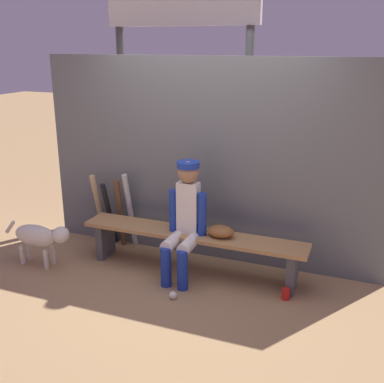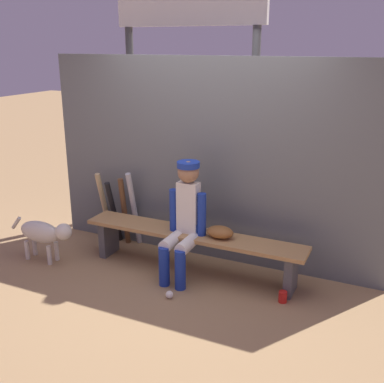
% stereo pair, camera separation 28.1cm
% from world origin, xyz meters
% --- Properties ---
extents(ground_plane, '(30.00, 30.00, 0.00)m').
position_xyz_m(ground_plane, '(0.00, 0.00, 0.00)').
color(ground_plane, '#9E7A51').
extents(chainlink_fence, '(3.88, 0.03, 2.22)m').
position_xyz_m(chainlink_fence, '(0.00, 0.44, 1.11)').
color(chainlink_fence, '#595E63').
rests_on(chainlink_fence, ground_plane).
extents(dugout_bench, '(2.42, 0.36, 0.45)m').
position_xyz_m(dugout_bench, '(0.00, 0.00, 0.35)').
color(dugout_bench, '#AD7F4C').
rests_on(dugout_bench, ground_plane).
extents(player_seated, '(0.41, 0.55, 1.21)m').
position_xyz_m(player_seated, '(-0.04, -0.11, 0.66)').
color(player_seated, silver).
rests_on(player_seated, ground_plane).
extents(baseball_glove, '(0.28, 0.20, 0.12)m').
position_xyz_m(baseball_glove, '(0.31, 0.00, 0.51)').
color(baseball_glove, brown).
rests_on(baseball_glove, dugout_bench).
extents(bat_aluminum_silver, '(0.07, 0.25, 0.93)m').
position_xyz_m(bat_aluminum_silver, '(-0.91, 0.33, 0.47)').
color(bat_aluminum_silver, '#B7B7BC').
rests_on(bat_aluminum_silver, ground_plane).
extents(bat_wood_dark, '(0.08, 0.20, 0.85)m').
position_xyz_m(bat_wood_dark, '(-1.03, 0.30, 0.43)').
color(bat_wood_dark, brown).
rests_on(bat_wood_dark, ground_plane).
extents(bat_aluminum_black, '(0.09, 0.26, 0.80)m').
position_xyz_m(bat_aluminum_black, '(-1.18, 0.29, 0.40)').
color(bat_aluminum_black, black).
rests_on(bat_aluminum_black, ground_plane).
extents(bat_wood_natural, '(0.09, 0.26, 0.87)m').
position_xyz_m(bat_wood_natural, '(-1.35, 0.35, 0.43)').
color(bat_wood_natural, tan).
rests_on(bat_wood_natural, ground_plane).
extents(baseball, '(0.07, 0.07, 0.07)m').
position_xyz_m(baseball, '(0.03, -0.59, 0.04)').
color(baseball, white).
rests_on(baseball, ground_plane).
extents(cup_on_ground, '(0.08, 0.08, 0.11)m').
position_xyz_m(cup_on_ground, '(1.04, -0.20, 0.06)').
color(cup_on_ground, red).
rests_on(cup_on_ground, ground_plane).
extents(cup_on_bench, '(0.08, 0.08, 0.11)m').
position_xyz_m(cup_on_bench, '(0.04, -0.02, 0.51)').
color(cup_on_bench, '#1E47AD').
rests_on(cup_on_bench, dugout_bench).
extents(scoreboard, '(2.23, 0.27, 3.60)m').
position_xyz_m(scoreboard, '(-0.60, 1.32, 2.53)').
color(scoreboard, '#3F3F42').
rests_on(scoreboard, ground_plane).
extents(dog, '(0.84, 0.20, 0.49)m').
position_xyz_m(dog, '(-1.60, -0.45, 0.34)').
color(dog, beige).
rests_on(dog, ground_plane).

